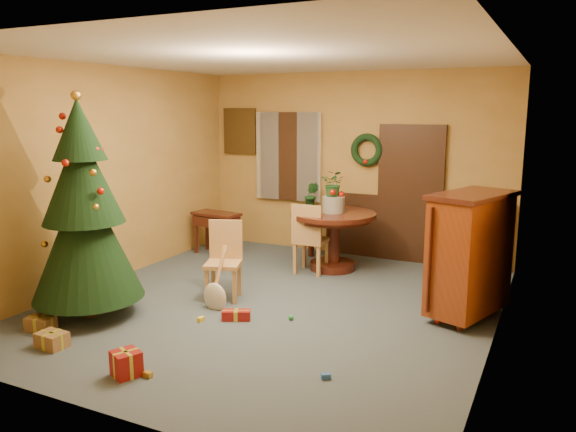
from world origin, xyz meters
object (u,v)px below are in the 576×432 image
Objects in this scene: writing_desk at (216,223)px; sideboard at (470,252)px; dining_table at (333,230)px; chair_near at (224,257)px; christmas_tree at (84,213)px.

sideboard is at bearing -15.60° from writing_desk.
chair_near reaches higher than dining_table.
christmas_tree is at bearing -130.14° from chair_near.
christmas_tree is at bearing -154.52° from sideboard.
writing_desk is (-0.24, 2.98, -0.68)m from christmas_tree.
sideboard is at bearing -28.77° from dining_table.
christmas_tree is 4.30m from sideboard.
dining_table is at bearing 151.23° from sideboard.
dining_table is 1.91m from chair_near.
sideboard is (2.08, -1.14, 0.17)m from dining_table.
christmas_tree is at bearing -85.43° from writing_desk.
dining_table is at bearing 66.89° from chair_near.
writing_desk is at bearing 164.40° from sideboard.
writing_desk is 0.57× the size of sideboard.
christmas_tree is (-1.78, -2.98, 0.60)m from dining_table.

